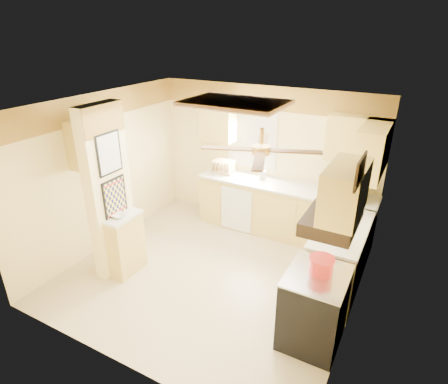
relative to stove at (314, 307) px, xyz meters
The scene contains 34 objects.
floor 1.82m from the stove, 161.77° to the left, with size 4.00×4.00×0.00m, color beige.
ceiling 2.69m from the stove, 161.77° to the left, with size 4.00×4.00×0.00m, color white.
wall_back 3.07m from the stove, 124.28° to the left, with size 4.00×4.00×0.00m, color #FFE69B.
wall_front 2.29m from the stove, 141.04° to the right, with size 4.00×4.00×0.00m, color #FFE69B.
wall_left 3.79m from the stove, behind, with size 3.80×3.80×0.00m, color #FFE69B.
wall_right 1.02m from the stove, 59.02° to the left, with size 3.80×3.80×0.00m, color #FFE69B.
wallpaper_border 3.48m from the stove, 124.50° to the left, with size 4.00×0.02×0.40m, color gold.
partition_column 3.12m from the stove, behind, with size 0.20×0.70×2.50m, color #FFE69B.
partition_ledge 2.80m from the stove, behind, with size 0.25×0.55×0.90m, color #DFC561.
ledge_top 2.84m from the stove, behind, with size 0.28×0.58×0.04m, color silver.
lower_cabinets_back 2.45m from the stove, 118.55° to the left, with size 3.00×0.60×0.90m, color #DFC561.
lower_cabinets_right 1.15m from the stove, 88.49° to the left, with size 0.60×1.40×0.90m, color #DFC561.
countertop_back 2.48m from the stove, 118.66° to the left, with size 3.04×0.64×0.04m, color silver.
countertop_right 1.24m from the stove, 88.99° to the left, with size 0.64×1.44×0.04m, color silver.
dishwasher_panel 2.66m from the stove, 136.25° to the left, with size 0.58×0.02×0.80m, color white.
window 3.29m from the stove, 128.23° to the left, with size 0.92×0.02×1.02m.
upper_cab_back_left 3.67m from the stove, 137.92° to the left, with size 0.60×0.35×0.70m, color #DFC561.
upper_cab_back_right 2.67m from the stove, 93.01° to the left, with size 0.90×0.35×0.70m, color #DFC561.
upper_cab_right 2.28m from the stove, 85.07° to the left, with size 0.35×1.00×0.70m, color #DFC561.
upper_cab_left_wall 3.77m from the stove, behind, with size 0.35×0.75×0.70m, color #DFC561.
upper_cab_over_stove 1.50m from the stove, ahead, with size 0.35×0.76×0.52m, color #DFC561.
stove is the anchor object (origin of this frame).
range_hood 1.16m from the stove, ahead, with size 0.50×0.76×0.14m, color black.
poster_menu 3.22m from the stove, behind, with size 0.02×0.42×0.57m.
poster_nashville 3.00m from the stove, behind, with size 0.02×0.42×0.57m.
ceiling_light_panel 2.75m from the stove, 146.22° to the left, with size 1.35×0.95×0.06m.
ceiling_fan 1.95m from the stove, 167.38° to the right, with size 1.15×1.15×0.26m.
vent_grate 1.90m from the stove, 48.45° to the right, with size 0.02×0.40×0.25m, color black.
microwave 2.22m from the stove, 94.82° to the left, with size 0.59×0.40×0.33m, color white.
bowl 2.87m from the stove, behind, with size 0.19×0.19×0.05m, color white.
dutch_oven 0.55m from the stove, 76.53° to the left, with size 0.28×0.28×0.19m.
kettle 0.96m from the stove, 84.51° to the left, with size 0.16×0.16×0.24m.
dish_rack 3.27m from the stove, 137.31° to the left, with size 0.41×0.31×0.22m.
utensil_crock 2.80m from the stove, 125.82° to the left, with size 0.12×0.12×0.23m.
Camera 1 is at (2.37, -3.99, 3.41)m, focal length 30.00 mm.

